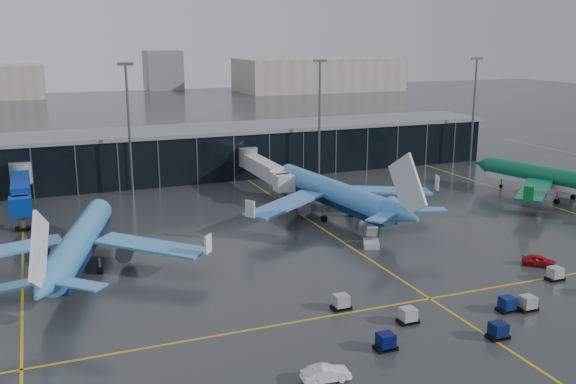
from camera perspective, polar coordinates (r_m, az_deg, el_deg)
name	(u,v)px	position (r m, az deg, el deg)	size (l,w,h in m)	color
ground	(303,268)	(86.62, 1.35, -6.79)	(600.00, 600.00, 0.00)	#282B2D
terminal_pier	(193,152)	(142.46, -8.47, 3.50)	(142.00, 17.00, 10.70)	black
jet_bridges	(21,189)	(120.41, -22.67, 0.28)	(94.00, 27.50, 7.20)	#595B60
flood_masts	(229,120)	(130.99, -5.22, 6.42)	(203.00, 0.50, 25.50)	#595B60
distant_hangars	(192,77)	(354.90, -8.50, 10.11)	(260.00, 71.00, 22.00)	#B2AD99
taxi_lines	(336,237)	(99.68, 4.26, -4.03)	(220.00, 120.00, 0.02)	gold
airliner_arkefly	(78,225)	(88.68, -18.16, -2.76)	(35.59, 40.53, 12.45)	#3D86C8
airliner_klm_near	(333,178)	(109.63, 4.00, 1.24)	(38.37, 43.69, 13.43)	#3E7FCE
airliner_aer_lingus	(558,167)	(131.00, 22.90, 2.09)	(36.34, 41.38, 12.72)	#0B6140
baggage_carts	(481,307)	(76.30, 16.80, -9.72)	(33.03, 14.06, 1.70)	black
mobile_airstair	(371,241)	(95.82, 7.42, -4.37)	(3.34, 3.83, 3.45)	silver
service_van_red	(539,260)	(93.65, 21.40, -5.69)	(1.78, 4.42, 1.51)	#AA0D17
service_van_white	(326,374)	(60.13, 3.39, -15.81)	(1.57, 4.50, 1.48)	silver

